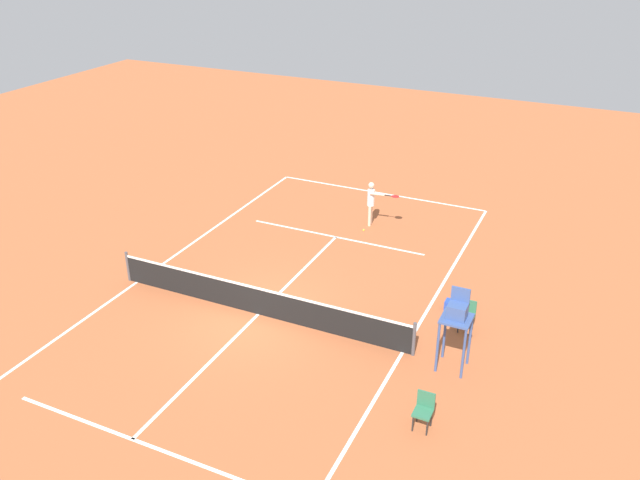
# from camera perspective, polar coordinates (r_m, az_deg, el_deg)

# --- Properties ---
(ground_plane) EXTENTS (60.00, 60.00, 0.00)m
(ground_plane) POSITION_cam_1_polar(r_m,az_deg,el_deg) (20.66, -5.36, -6.40)
(ground_plane) COLOR #AD5933
(court_lines) EXTENTS (9.50, 21.90, 0.01)m
(court_lines) POSITION_cam_1_polar(r_m,az_deg,el_deg) (20.66, -5.36, -6.39)
(court_lines) COLOR white
(court_lines) RESTS_ON ground
(tennis_net) EXTENTS (10.10, 0.10, 1.07)m
(tennis_net) POSITION_cam_1_polar(r_m,az_deg,el_deg) (20.39, -5.42, -5.23)
(tennis_net) COLOR #4C4C51
(tennis_net) RESTS_ON ground
(player_serving) EXTENTS (1.33, 0.46, 1.81)m
(player_serving) POSITION_cam_1_polar(r_m,az_deg,el_deg) (25.94, 4.53, 3.49)
(player_serving) COLOR beige
(player_serving) RESTS_ON ground
(tennis_ball) EXTENTS (0.07, 0.07, 0.07)m
(tennis_ball) POSITION_cam_1_polar(r_m,az_deg,el_deg) (25.84, 3.80, 0.87)
(tennis_ball) COLOR #CCE033
(tennis_ball) RESTS_ON ground
(umpire_chair) EXTENTS (0.80, 0.80, 2.41)m
(umpire_chair) POSITION_cam_1_polar(r_m,az_deg,el_deg) (17.84, 11.76, -6.58)
(umpire_chair) COLOR #38518C
(umpire_chair) RESTS_ON ground
(courtside_chair_near) EXTENTS (0.44, 0.46, 0.95)m
(courtside_chair_near) POSITION_cam_1_polar(r_m,az_deg,el_deg) (16.43, 8.98, -14.26)
(courtside_chair_near) COLOR #262626
(courtside_chair_near) RESTS_ON ground
(courtside_chair_mid) EXTENTS (0.44, 0.46, 0.95)m
(courtside_chair_mid) POSITION_cam_1_polar(r_m,az_deg,el_deg) (20.05, 12.62, -6.31)
(courtside_chair_mid) COLOR #262626
(courtside_chair_mid) RESTS_ON ground
(equipment_bag) EXTENTS (0.76, 0.32, 0.30)m
(equipment_bag) POSITION_cam_1_polar(r_m,az_deg,el_deg) (21.10, 11.78, -5.66)
(equipment_bag) COLOR #2647B7
(equipment_bag) RESTS_ON ground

